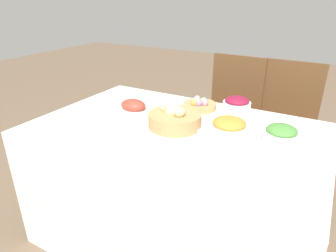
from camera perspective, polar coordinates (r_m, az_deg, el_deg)
The scene contains 16 objects.
ground_plane at distance 2.03m, azimuth 1.26°, elevation -19.99°, with size 12.00×12.00×0.00m, color brown.
dining_table at distance 1.79m, azimuth 1.37°, elevation -11.36°, with size 1.53×0.99×0.75m.
chair_far_right at distance 2.35m, azimuth 21.01°, elevation -0.12°, with size 0.43×0.43×0.97m.
chair_far_center at distance 2.43m, azimuth 11.60°, elevation 1.81°, with size 0.44×0.44×0.97m.
bread_basket at distance 1.61m, azimuth 1.24°, elevation 1.55°, with size 0.29×0.29×0.13m.
egg_basket at distance 1.87m, azimuth 6.03°, elevation 4.05°, with size 0.21×0.21×0.08m.
ham_platter at distance 1.85m, azimuth -6.61°, elevation 3.75°, with size 0.25×0.17×0.08m.
beet_salad_bowl at distance 1.85m, azimuth 12.95°, elevation 3.97°, with size 0.17×0.17×0.10m.
green_salad_bowl at distance 1.54m, azimuth 20.76°, elevation -1.48°, with size 0.17×0.17×0.09m.
carrot_bowl at distance 1.55m, azimuth 11.54°, elevation -0.15°, with size 0.20×0.20×0.09m.
dinner_plate at distance 1.37m, azimuth -5.56°, elevation -4.91°, with size 0.24×0.24×0.01m.
fork at distance 1.45m, azimuth -10.34°, elevation -3.55°, with size 0.02×0.18×0.00m.
knife at distance 1.30m, azimuth -0.21°, elevation -6.57°, with size 0.02×0.18×0.00m.
spoon at distance 1.29m, azimuth 0.96°, elevation -6.91°, with size 0.02×0.18×0.00m.
drinking_cup at distance 1.37m, azimuth 6.88°, elevation -2.80°, with size 0.07×0.07×0.09m.
butter_dish at distance 1.65m, azimuth -10.42°, elevation 0.52°, with size 0.12×0.07×0.03m.
Camera 1 is at (0.68, -1.29, 1.41)m, focal length 32.00 mm.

